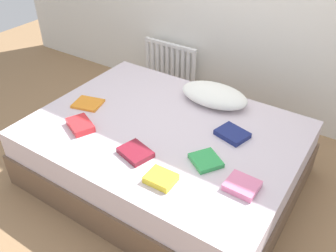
{
  "coord_description": "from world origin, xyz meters",
  "views": [
    {
      "loc": [
        1.21,
        -1.79,
        2.04
      ],
      "look_at": [
        0.0,
        0.05,
        0.48
      ],
      "focal_mm": 37.97,
      "sensor_mm": 36.0,
      "label": 1
    }
  ],
  "objects_px": {
    "radiator": "(170,65)",
    "textbook_yellow": "(161,178)",
    "textbook_red": "(80,125)",
    "bed": "(165,153)",
    "textbook_pink": "(242,186)",
    "textbook_navy": "(232,134)",
    "textbook_maroon": "(135,152)",
    "pillow": "(214,95)",
    "textbook_orange": "(88,104)",
    "textbook_green": "(206,161)"
  },
  "relations": [
    {
      "from": "radiator",
      "to": "textbook_pink",
      "type": "relative_size",
      "value": 3.35
    },
    {
      "from": "textbook_navy",
      "to": "textbook_orange",
      "type": "bearing_deg",
      "value": -152.68
    },
    {
      "from": "textbook_yellow",
      "to": "textbook_maroon",
      "type": "relative_size",
      "value": 0.83
    },
    {
      "from": "radiator",
      "to": "textbook_green",
      "type": "distance_m",
      "value": 1.83
    },
    {
      "from": "radiator",
      "to": "textbook_pink",
      "type": "height_order",
      "value": "radiator"
    },
    {
      "from": "textbook_maroon",
      "to": "textbook_red",
      "type": "bearing_deg",
      "value": -166.82
    },
    {
      "from": "textbook_green",
      "to": "textbook_pink",
      "type": "height_order",
      "value": "textbook_pink"
    },
    {
      "from": "bed",
      "to": "textbook_red",
      "type": "bearing_deg",
      "value": -145.72
    },
    {
      "from": "textbook_yellow",
      "to": "textbook_red",
      "type": "distance_m",
      "value": 0.83
    },
    {
      "from": "bed",
      "to": "pillow",
      "type": "bearing_deg",
      "value": 74.38
    },
    {
      "from": "textbook_maroon",
      "to": "textbook_pink",
      "type": "bearing_deg",
      "value": 23.59
    },
    {
      "from": "pillow",
      "to": "textbook_maroon",
      "type": "bearing_deg",
      "value": -98.17
    },
    {
      "from": "radiator",
      "to": "textbook_orange",
      "type": "distance_m",
      "value": 1.29
    },
    {
      "from": "textbook_maroon",
      "to": "textbook_red",
      "type": "xyz_separation_m",
      "value": [
        -0.53,
        0.02,
        0.01
      ]
    },
    {
      "from": "textbook_yellow",
      "to": "textbook_red",
      "type": "xyz_separation_m",
      "value": [
        -0.82,
        0.14,
        0.0
      ]
    },
    {
      "from": "textbook_yellow",
      "to": "textbook_maroon",
      "type": "xyz_separation_m",
      "value": [
        -0.29,
        0.12,
        -0.0
      ]
    },
    {
      "from": "bed",
      "to": "radiator",
      "type": "xyz_separation_m",
      "value": [
        -0.73,
        1.2,
        0.09
      ]
    },
    {
      "from": "textbook_pink",
      "to": "textbook_yellow",
      "type": "relative_size",
      "value": 1.07
    },
    {
      "from": "textbook_yellow",
      "to": "textbook_orange",
      "type": "xyz_separation_m",
      "value": [
        -1.0,
        0.41,
        -0.01
      ]
    },
    {
      "from": "radiator",
      "to": "pillow",
      "type": "height_order",
      "value": "pillow"
    },
    {
      "from": "textbook_yellow",
      "to": "textbook_orange",
      "type": "height_order",
      "value": "textbook_yellow"
    },
    {
      "from": "textbook_pink",
      "to": "textbook_navy",
      "type": "xyz_separation_m",
      "value": [
        -0.27,
        0.45,
        -0.0
      ]
    },
    {
      "from": "textbook_pink",
      "to": "textbook_navy",
      "type": "relative_size",
      "value": 0.89
    },
    {
      "from": "textbook_pink",
      "to": "textbook_red",
      "type": "distance_m",
      "value": 1.26
    },
    {
      "from": "radiator",
      "to": "textbook_yellow",
      "type": "relative_size",
      "value": 3.59
    },
    {
      "from": "bed",
      "to": "textbook_maroon",
      "type": "xyz_separation_m",
      "value": [
        0.02,
        -0.37,
        0.27
      ]
    },
    {
      "from": "textbook_yellow",
      "to": "textbook_red",
      "type": "height_order",
      "value": "textbook_red"
    },
    {
      "from": "radiator",
      "to": "textbook_navy",
      "type": "height_order",
      "value": "radiator"
    },
    {
      "from": "bed",
      "to": "textbook_yellow",
      "type": "bearing_deg",
      "value": -58.2
    },
    {
      "from": "textbook_pink",
      "to": "radiator",
      "type": "bearing_deg",
      "value": 136.79
    },
    {
      "from": "textbook_pink",
      "to": "textbook_red",
      "type": "height_order",
      "value": "textbook_red"
    },
    {
      "from": "textbook_navy",
      "to": "textbook_maroon",
      "type": "height_order",
      "value": "same"
    },
    {
      "from": "textbook_maroon",
      "to": "textbook_orange",
      "type": "distance_m",
      "value": 0.77
    },
    {
      "from": "radiator",
      "to": "textbook_pink",
      "type": "bearing_deg",
      "value": -44.86
    },
    {
      "from": "pillow",
      "to": "radiator",
      "type": "bearing_deg",
      "value": 142.13
    },
    {
      "from": "textbook_red",
      "to": "textbook_yellow",
      "type": "bearing_deg",
      "value": 15.11
    },
    {
      "from": "textbook_maroon",
      "to": "textbook_navy",
      "type": "bearing_deg",
      "value": 65.95
    },
    {
      "from": "textbook_red",
      "to": "bed",
      "type": "bearing_deg",
      "value": 58.92
    },
    {
      "from": "bed",
      "to": "textbook_orange",
      "type": "relative_size",
      "value": 9.03
    },
    {
      "from": "textbook_yellow",
      "to": "textbook_orange",
      "type": "distance_m",
      "value": 1.08
    },
    {
      "from": "radiator",
      "to": "textbook_red",
      "type": "distance_m",
      "value": 1.58
    },
    {
      "from": "textbook_green",
      "to": "textbook_red",
      "type": "distance_m",
      "value": 0.98
    },
    {
      "from": "bed",
      "to": "textbook_maroon",
      "type": "relative_size",
      "value": 9.29
    },
    {
      "from": "radiator",
      "to": "textbook_maroon",
      "type": "relative_size",
      "value": 2.97
    },
    {
      "from": "radiator",
      "to": "textbook_maroon",
      "type": "height_order",
      "value": "radiator"
    },
    {
      "from": "radiator",
      "to": "textbook_maroon",
      "type": "bearing_deg",
      "value": -64.51
    },
    {
      "from": "textbook_pink",
      "to": "textbook_navy",
      "type": "distance_m",
      "value": 0.52
    },
    {
      "from": "textbook_green",
      "to": "bed",
      "type": "bearing_deg",
      "value": -168.22
    },
    {
      "from": "textbook_pink",
      "to": "textbook_maroon",
      "type": "relative_size",
      "value": 0.89
    },
    {
      "from": "bed",
      "to": "textbook_navy",
      "type": "relative_size",
      "value": 9.35
    }
  ]
}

